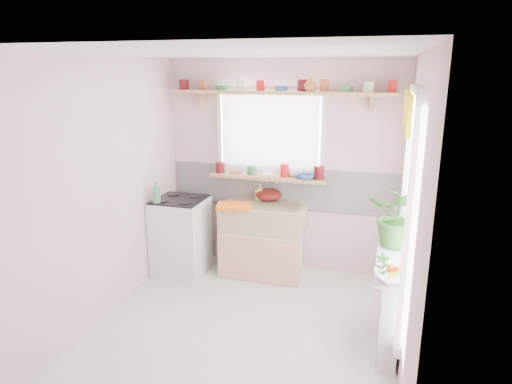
% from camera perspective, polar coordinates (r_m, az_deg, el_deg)
% --- Properties ---
extents(room, '(3.20, 3.20, 3.20)m').
position_cam_1_polar(room, '(4.59, 9.34, 2.28)').
color(room, white).
rests_on(room, ground).
extents(sink_unit, '(0.95, 0.65, 1.11)m').
position_cam_1_polar(sink_unit, '(5.42, 0.95, -5.89)').
color(sink_unit, white).
rests_on(sink_unit, ground).
extents(cooker, '(0.58, 0.58, 0.93)m').
position_cam_1_polar(cooker, '(5.51, -9.34, -5.41)').
color(cooker, white).
rests_on(cooker, ground).
extents(radiator_ledge, '(0.22, 0.95, 0.78)m').
position_cam_1_polar(radiator_ledge, '(4.27, 16.34, -13.12)').
color(radiator_ledge, white).
rests_on(radiator_ledge, ground).
extents(windowsill, '(1.40, 0.22, 0.04)m').
position_cam_1_polar(windowsill, '(5.38, 1.51, 1.86)').
color(windowsill, tan).
rests_on(windowsill, room).
extents(pine_shelf, '(2.52, 0.24, 0.04)m').
position_cam_1_polar(pine_shelf, '(5.20, 3.19, 12.30)').
color(pine_shelf, tan).
rests_on(pine_shelf, room).
extents(shelf_crockery, '(2.47, 0.11, 0.12)m').
position_cam_1_polar(shelf_crockery, '(5.20, 3.21, 13.13)').
color(shelf_crockery, '#590F14').
rests_on(shelf_crockery, pine_shelf).
extents(sill_crockery, '(1.35, 0.11, 0.12)m').
position_cam_1_polar(sill_crockery, '(5.37, 1.34, 2.65)').
color(sill_crockery, '#590F14').
rests_on(sill_crockery, windowsill).
extents(dish_tray, '(0.45, 0.37, 0.04)m').
position_cam_1_polar(dish_tray, '(5.18, -2.74, -1.77)').
color(dish_tray, orange).
rests_on(dish_tray, sink_unit).
extents(colander, '(0.32, 0.32, 0.14)m').
position_cam_1_polar(colander, '(5.45, 1.60, -0.34)').
color(colander, '#59110F').
rests_on(colander, sink_unit).
extents(jade_plant, '(0.67, 0.64, 0.59)m').
position_cam_1_polar(jade_plant, '(4.38, 17.45, -2.91)').
color(jade_plant, '#366729').
rests_on(jade_plant, radiator_ledge).
extents(fruit_bowl, '(0.43, 0.43, 0.08)m').
position_cam_1_polar(fruit_bowl, '(3.73, 17.24, -10.31)').
color(fruit_bowl, white).
rests_on(fruit_bowl, radiator_ledge).
extents(herb_pot, '(0.11, 0.07, 0.20)m').
position_cam_1_polar(herb_pot, '(3.78, 15.47, -8.83)').
color(herb_pot, '#32712D').
rests_on(herb_pot, radiator_ledge).
extents(soap_bottle_sink, '(0.11, 0.12, 0.20)m').
position_cam_1_polar(soap_bottle_sink, '(5.47, 0.53, 0.03)').
color(soap_bottle_sink, '#E6EF6A').
rests_on(soap_bottle_sink, sink_unit).
extents(sill_cup, '(0.15, 0.15, 0.10)m').
position_cam_1_polar(sill_cup, '(5.36, 4.57, 2.51)').
color(sill_cup, white).
rests_on(sill_cup, windowsill).
extents(sill_bowl, '(0.19, 0.19, 0.06)m').
position_cam_1_polar(sill_bowl, '(5.22, 6.21, 1.91)').
color(sill_bowl, '#335DA8').
rests_on(sill_bowl, windowsill).
extents(shelf_vase, '(0.18, 0.18, 0.16)m').
position_cam_1_polar(shelf_vase, '(5.07, 6.86, 13.25)').
color(shelf_vase, '#AB6034').
rests_on(shelf_vase, pine_shelf).
extents(cooker_bottle, '(0.12, 0.12, 0.25)m').
position_cam_1_polar(cooker_bottle, '(5.23, -12.37, -0.02)').
color(cooker_bottle, '#43865B').
rests_on(cooker_bottle, cooker).
extents(fruit, '(0.20, 0.14, 0.10)m').
position_cam_1_polar(fruit, '(3.71, 17.41, -9.40)').
color(fruit, '#DB5C12').
rests_on(fruit, fruit_bowl).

